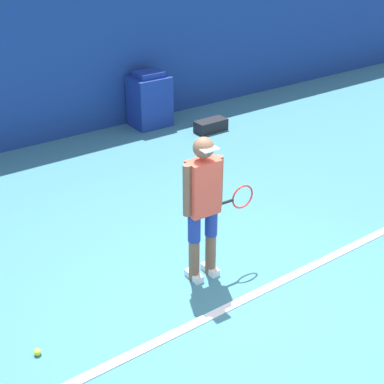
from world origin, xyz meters
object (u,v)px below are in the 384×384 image
Objects in this scene: tennis_player at (204,203)px; covered_chair at (150,100)px; tennis_ball at (37,352)px; equipment_bag at (211,126)px.

covered_chair is at bearing 68.21° from tennis_player.
tennis_player is at bearing 2.74° from tennis_ball.
covered_chair is (3.97, 4.49, 0.46)m from tennis_ball.
tennis_ball is 0.11× the size of equipment_bag.
equipment_bag is (4.72, 3.57, 0.07)m from tennis_ball.
covered_chair reaches higher than equipment_bag.
tennis_ball is 6.01m from covered_chair.
covered_chair reaches higher than tennis_ball.
tennis_ball is 5.92m from equipment_bag.
tennis_ball is at bearing -174.73° from tennis_player.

